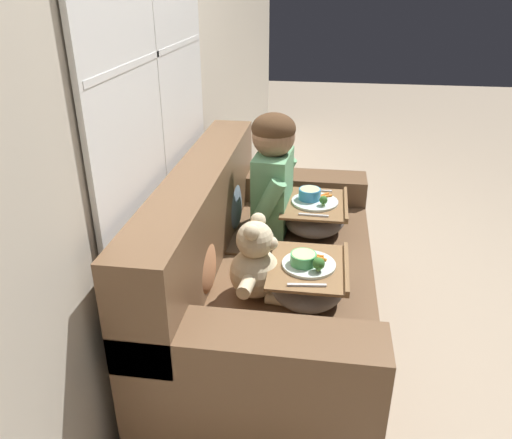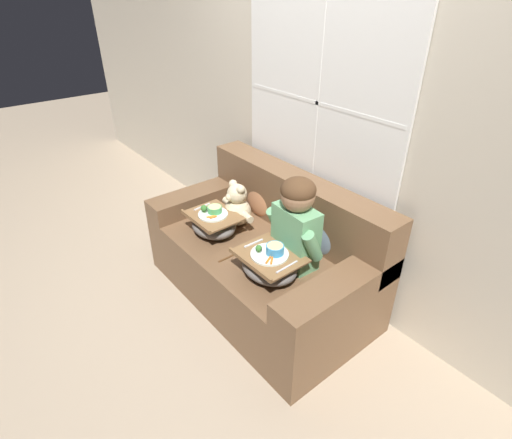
{
  "view_description": "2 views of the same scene",
  "coord_description": "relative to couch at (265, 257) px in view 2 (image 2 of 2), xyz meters",
  "views": [
    {
      "loc": [
        -2.01,
        -0.21,
        1.64
      ],
      "look_at": [
        -0.14,
        0.06,
        0.73
      ],
      "focal_mm": 35.0,
      "sensor_mm": 36.0,
      "label": 1
    },
    {
      "loc": [
        1.79,
        -1.47,
        2.06
      ],
      "look_at": [
        -0.0,
        -0.02,
        0.67
      ],
      "focal_mm": 28.0,
      "sensor_mm": 36.0,
      "label": 2
    }
  ],
  "objects": [
    {
      "name": "teddy_bear",
      "position": [
        -0.31,
        -0.02,
        0.29
      ],
      "size": [
        0.37,
        0.26,
        0.34
      ],
      "color": "beige",
      "rests_on": "couch"
    },
    {
      "name": "couch",
      "position": [
        0.0,
        0.0,
        0.0
      ],
      "size": [
        1.68,
        0.91,
        0.89
      ],
      "color": "brown",
      "rests_on": "ground_plane"
    },
    {
      "name": "throw_pillow_behind_teddy",
      "position": [
        -0.31,
        0.21,
        0.3
      ],
      "size": [
        0.32,
        0.16,
        0.33
      ],
      "color": "#B2754C",
      "rests_on": "couch"
    },
    {
      "name": "lap_tray_teddy",
      "position": [
        -0.31,
        -0.23,
        0.22
      ],
      "size": [
        0.37,
        0.31,
        0.22
      ],
      "color": "slate",
      "rests_on": "teddy_bear"
    },
    {
      "name": "lap_tray_child",
      "position": [
        0.31,
        -0.23,
        0.23
      ],
      "size": [
        0.4,
        0.33,
        0.22
      ],
      "color": "slate",
      "rests_on": "child_figure"
    },
    {
      "name": "ground_plane",
      "position": [
        0.0,
        -0.06,
        -0.33
      ],
      "size": [
        14.0,
        14.0,
        0.0
      ],
      "primitive_type": "plane",
      "color": "tan"
    },
    {
      "name": "child_figure",
      "position": [
        0.31,
        -0.01,
        0.47
      ],
      "size": [
        0.43,
        0.22,
        0.6
      ],
      "color": "#66A370",
      "rests_on": "couch"
    },
    {
      "name": "wall_back_with_window",
      "position": [
        0.0,
        0.48,
        0.98
      ],
      "size": [
        8.0,
        0.08,
        2.6
      ],
      "color": "beige",
      "rests_on": "ground_plane"
    },
    {
      "name": "throw_pillow_behind_child",
      "position": [
        0.31,
        0.21,
        0.3
      ],
      "size": [
        0.35,
        0.17,
        0.36
      ],
      "color": "slate",
      "rests_on": "couch"
    }
  ]
}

